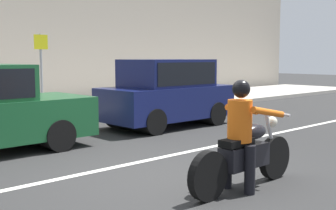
% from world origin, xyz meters
% --- Properties ---
extents(ground_plane, '(80.00, 80.00, 0.00)m').
position_xyz_m(ground_plane, '(0.00, 0.00, 0.00)').
color(ground_plane, '#292929').
extents(lane_marking_stripe, '(18.00, 0.14, 0.01)m').
position_xyz_m(lane_marking_stripe, '(0.41, 0.90, 0.00)').
color(lane_marking_stripe, silver).
rests_on(lane_marking_stripe, ground_plane).
extents(motorcycle_with_rider_orange_stripe, '(2.20, 0.70, 1.55)m').
position_xyz_m(motorcycle_with_rider_orange_stripe, '(0.42, -1.33, 0.63)').
color(motorcycle_with_rider_orange_stripe, black).
rests_on(motorcycle_with_rider_orange_stripe, ground_plane).
extents(parked_hatchback_navy, '(3.62, 1.76, 1.80)m').
position_xyz_m(parked_hatchback_navy, '(3.47, 3.53, 0.93)').
color(parked_hatchback_navy, '#11194C').
rests_on(parked_hatchback_navy, ground_plane).
extents(street_sign_post, '(0.44, 0.08, 2.43)m').
position_xyz_m(street_sign_post, '(1.82, 7.36, 1.62)').
color(street_sign_post, gray).
rests_on(street_sign_post, sidewalk_slab).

